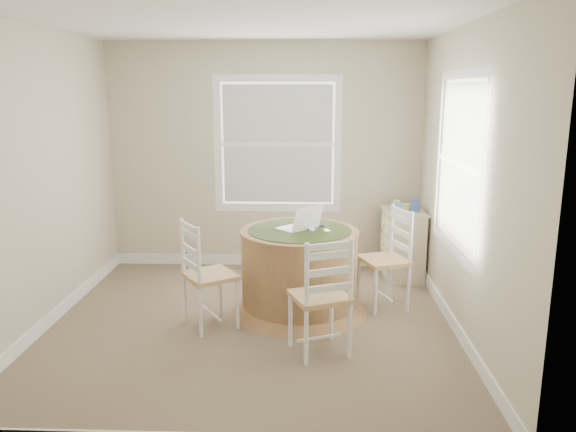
{
  "coord_description": "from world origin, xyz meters",
  "views": [
    {
      "loc": [
        0.5,
        -4.66,
        2.06
      ],
      "look_at": [
        0.32,
        0.45,
        0.91
      ],
      "focal_mm": 35.0,
      "sensor_mm": 36.0,
      "label": 1
    }
  ],
  "objects_px": {
    "corner_chest": "(403,244)",
    "chair_right": "(384,260)",
    "chair_left": "(210,275)",
    "round_table": "(299,267)",
    "chair_near": "(320,296)",
    "laptop": "(300,226)"
  },
  "relations": [
    {
      "from": "chair_left",
      "to": "chair_right",
      "type": "distance_m",
      "value": 1.66
    },
    {
      "from": "round_table",
      "to": "corner_chest",
      "type": "distance_m",
      "value": 1.51
    },
    {
      "from": "corner_chest",
      "to": "chair_right",
      "type": "bearing_deg",
      "value": -112.01
    },
    {
      "from": "round_table",
      "to": "chair_left",
      "type": "relative_size",
      "value": 1.35
    },
    {
      "from": "chair_left",
      "to": "chair_near",
      "type": "distance_m",
      "value": 1.07
    },
    {
      "from": "chair_near",
      "to": "chair_right",
      "type": "distance_m",
      "value": 1.17
    },
    {
      "from": "laptop",
      "to": "corner_chest",
      "type": "distance_m",
      "value": 1.55
    },
    {
      "from": "chair_left",
      "to": "chair_right",
      "type": "height_order",
      "value": "same"
    },
    {
      "from": "chair_near",
      "to": "corner_chest",
      "type": "bearing_deg",
      "value": -139.2
    },
    {
      "from": "round_table",
      "to": "chair_near",
      "type": "distance_m",
      "value": 0.89
    },
    {
      "from": "round_table",
      "to": "chair_near",
      "type": "bearing_deg",
      "value": -94.25
    },
    {
      "from": "chair_left",
      "to": "corner_chest",
      "type": "relative_size",
      "value": 1.23
    },
    {
      "from": "laptop",
      "to": "chair_left",
      "type": "bearing_deg",
      "value": -15.6
    },
    {
      "from": "chair_right",
      "to": "chair_left",
      "type": "bearing_deg",
      "value": -92.7
    },
    {
      "from": "round_table",
      "to": "laptop",
      "type": "distance_m",
      "value": 0.39
    },
    {
      "from": "round_table",
      "to": "chair_right",
      "type": "distance_m",
      "value": 0.81
    },
    {
      "from": "chair_right",
      "to": "corner_chest",
      "type": "distance_m",
      "value": 0.95
    },
    {
      "from": "chair_left",
      "to": "chair_near",
      "type": "xyz_separation_m",
      "value": [
        0.95,
        -0.48,
        0.0
      ]
    },
    {
      "from": "chair_right",
      "to": "chair_near",
      "type": "bearing_deg",
      "value": -53.1
    },
    {
      "from": "chair_right",
      "to": "laptop",
      "type": "height_order",
      "value": "laptop"
    },
    {
      "from": "round_table",
      "to": "chair_left",
      "type": "height_order",
      "value": "chair_left"
    },
    {
      "from": "chair_left",
      "to": "round_table",
      "type": "bearing_deg",
      "value": -97.05
    }
  ]
}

